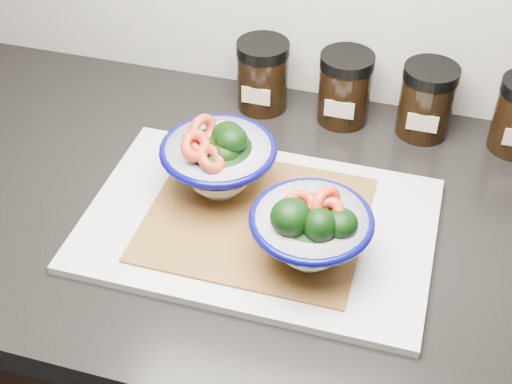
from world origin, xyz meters
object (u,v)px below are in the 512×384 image
(spice_jar_a, at_px, (263,75))
(bowl_right, at_px, (310,230))
(spice_jar_c, at_px, (427,101))
(bowl_left, at_px, (219,159))
(spice_jar_b, at_px, (345,88))
(cutting_board, at_px, (259,224))

(spice_jar_a, bearing_deg, bowl_right, -65.29)
(spice_jar_c, bearing_deg, bowl_left, -137.59)
(bowl_left, distance_m, spice_jar_a, 0.23)
(bowl_left, distance_m, spice_jar_b, 0.26)
(bowl_right, bearing_deg, bowl_left, 146.35)
(bowl_right, relative_size, spice_jar_b, 1.32)
(bowl_left, xyz_separation_m, spice_jar_c, (0.25, 0.23, -0.01))
(cutting_board, bearing_deg, bowl_left, 145.95)
(spice_jar_c, bearing_deg, spice_jar_b, 180.00)
(cutting_board, bearing_deg, spice_jar_c, 56.40)
(cutting_board, distance_m, spice_jar_c, 0.33)
(cutting_board, height_order, spice_jar_b, spice_jar_b)
(spice_jar_a, relative_size, spice_jar_c, 1.00)
(bowl_right, relative_size, spice_jar_a, 1.32)
(cutting_board, xyz_separation_m, bowl_right, (0.08, -0.05, 0.06))
(cutting_board, distance_m, spice_jar_b, 0.28)
(cutting_board, relative_size, bowl_right, 3.02)
(bowl_left, bearing_deg, cutting_board, -34.05)
(cutting_board, relative_size, spice_jar_c, 3.98)
(bowl_left, relative_size, spice_jar_c, 1.37)
(bowl_left, relative_size, bowl_right, 1.04)
(bowl_left, height_order, spice_jar_b, bowl_left)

